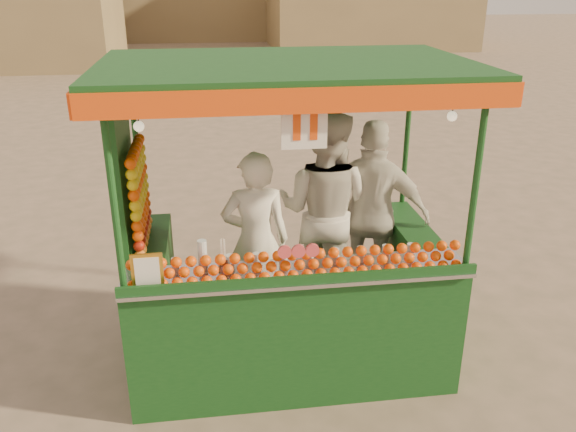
{
  "coord_description": "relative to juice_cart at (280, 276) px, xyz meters",
  "views": [
    {
      "loc": [
        -0.71,
        -4.47,
        3.24
      ],
      "look_at": [
        -0.08,
        0.07,
        1.35
      ],
      "focal_mm": 36.85,
      "sensor_mm": 36.0,
      "label": 1
    }
  ],
  "objects": [
    {
      "name": "ground",
      "position": [
        0.16,
        0.04,
        -0.85
      ],
      "size": [
        90.0,
        90.0,
        0.0
      ],
      "primitive_type": "plane",
      "color": "brown",
      "rests_on": "ground"
    },
    {
      "name": "juice_cart",
      "position": [
        0.0,
        0.0,
        0.0
      ],
      "size": [
        2.89,
        1.87,
        2.62
      ],
      "color": "#103E17",
      "rests_on": "ground"
    },
    {
      "name": "vendor_left",
      "position": [
        -0.19,
        0.17,
        0.26
      ],
      "size": [
        0.6,
        0.4,
        1.6
      ],
      "rotation": [
        0.0,
        0.0,
        3.11
      ],
      "color": "white",
      "rests_on": "ground"
    },
    {
      "name": "vendor_middle",
      "position": [
        0.47,
        0.47,
        0.39
      ],
      "size": [
        1.14,
        1.06,
        1.86
      ],
      "rotation": [
        0.0,
        0.0,
        2.63
      ],
      "color": "silver",
      "rests_on": "ground"
    },
    {
      "name": "vendor_right",
      "position": [
        0.91,
        0.45,
        0.34
      ],
      "size": [
        1.12,
        0.8,
        1.76
      ],
      "rotation": [
        0.0,
        0.0,
        2.74
      ],
      "color": "silver",
      "rests_on": "ground"
    }
  ]
}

